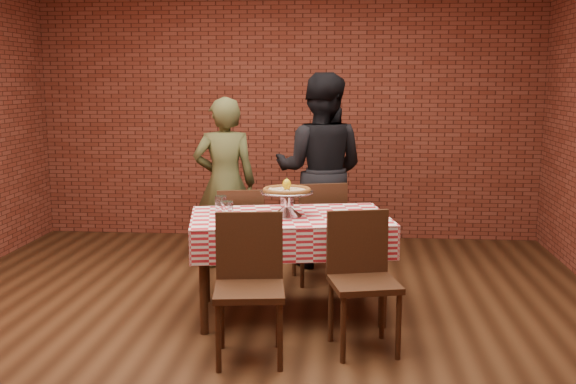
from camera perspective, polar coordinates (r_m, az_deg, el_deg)
The scene contains 19 objects.
ground at distance 4.79m, azimuth -3.35°, elevation -11.93°, with size 6.00×6.00×0.00m, color black.
back_wall at distance 7.44m, azimuth -0.10°, elevation 7.22°, with size 5.50×5.50×0.00m, color maroon.
table at distance 5.06m, azimuth 0.13°, elevation -6.25°, with size 1.42×0.85×0.75m, color #392011.
tablecloth at distance 5.00m, azimuth 0.13°, elevation -3.37°, with size 1.46×0.89×0.25m, color red, non-canonical shape.
pizza_stand at distance 4.94m, azimuth -0.10°, elevation -0.99°, with size 0.40×0.40×0.18m, color silver, non-canonical shape.
pizza at distance 4.93m, azimuth -0.10°, elevation 0.10°, with size 0.35×0.35×0.03m, color beige.
lemon at distance 4.92m, azimuth -0.10°, elevation 0.64°, with size 0.06×0.06×0.08m, color yellow.
water_glass_left at distance 4.82m, azimuth -5.16°, elevation -1.58°, with size 0.08×0.08×0.13m, color white.
water_glass_right at distance 5.05m, azimuth -5.70°, elevation -1.08°, with size 0.08×0.08×0.13m, color white.
side_plate at distance 4.92m, azimuth 5.65°, elevation -2.08°, with size 0.16×0.16×0.01m, color white.
sweetener_packet_a at distance 4.85m, azimuth 7.32°, elevation -2.32°, with size 0.05×0.04×0.01m, color white.
sweetener_packet_b at distance 4.93m, azimuth 7.44°, elevation -2.14°, with size 0.05×0.04×0.01m, color white.
condiment_caddy at distance 5.28m, azimuth -0.03°, elevation -0.51°, with size 0.10×0.08×0.14m, color silver.
chair_near_left at distance 4.24m, azimuth -3.30°, elevation -8.28°, with size 0.43×0.43×0.91m, color #392011, non-canonical shape.
chair_near_right at distance 4.40m, azimuth 6.47°, elevation -7.75°, with size 0.42×0.42×0.90m, color #392011, non-canonical shape.
chair_far_left at distance 5.73m, azimuth -4.08°, elevation -3.83°, with size 0.38×0.38×0.86m, color #392011, non-canonical shape.
chair_far_right at distance 5.87m, azimuth 2.54°, elevation -3.32°, with size 0.41×0.41×0.89m, color #392011, non-canonical shape.
diner_olive at distance 6.28m, azimuth -5.37°, elevation 0.75°, with size 0.58×0.38×1.59m, color #4A4E29.
diner_black at distance 6.30m, azimuth 2.75°, elevation 1.82°, with size 0.88×0.69×1.81m, color black.
Camera 1 is at (0.66, -4.41, 1.75)m, focal length 41.99 mm.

